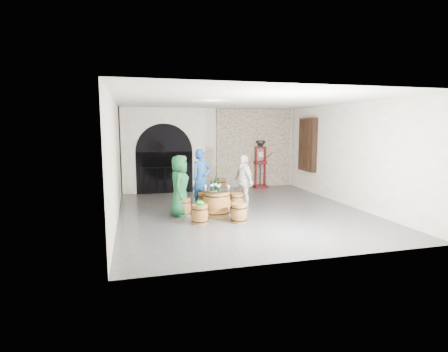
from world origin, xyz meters
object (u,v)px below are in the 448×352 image
object	(u,v)px
barrel_table	(216,202)
person_white	(243,182)
corking_press	(261,160)
barrel_stool_left	(184,207)
wine_bottle_center	(218,185)
barrel_stool_near_left	(200,214)
side_barrel	(220,186)
person_green	(180,186)
wine_bottle_right	(216,183)
barrel_stool_right	(237,202)
wine_bottle_left	(212,184)
barrel_stool_far	(205,201)
barrel_stool_near_right	(239,213)
person_blue	(201,178)

from	to	relation	value
barrel_table	person_white	world-z (taller)	person_white
barrel_table	corking_press	world-z (taller)	corking_press
barrel_stool_left	wine_bottle_center	bearing A→B (deg)	-17.39
wine_bottle_center	barrel_table	bearing A→B (deg)	118.83
barrel_stool_near_left	barrel_stool_left	bearing A→B (deg)	107.54
barrel_table	side_barrel	world-z (taller)	barrel_table
wine_bottle_center	barrel_stool_near_left	bearing A→B (deg)	-135.76
barrel_table	person_green	world-z (taller)	person_green
wine_bottle_center	wine_bottle_right	bearing A→B (deg)	94.26
barrel_stool_right	person_green	xyz separation A→B (m)	(-1.74, -0.28, 0.60)
barrel_stool_near_left	corking_press	bearing A→B (deg)	54.05
wine_bottle_left	barrel_stool_far	bearing A→B (deg)	92.41
barrel_stool_near_right	side_barrel	world-z (taller)	side_barrel
person_blue	wine_bottle_left	bearing A→B (deg)	-108.41
barrel_stool_left	person_green	world-z (taller)	person_green
barrel_stool_far	wine_bottle_left	size ratio (longest dim) A/B	1.53
barrel_stool_right	barrel_stool_near_left	xyz separation A→B (m)	(-1.36, -1.22, 0.00)
side_barrel	barrel_table	bearing A→B (deg)	-106.15
barrel_table	barrel_stool_near_right	world-z (taller)	barrel_table
barrel_table	person_green	xyz separation A→B (m)	(-0.99, 0.25, 0.47)
person_blue	side_barrel	bearing A→B (deg)	37.82
person_green	person_white	bearing A→B (deg)	-59.41
barrel_stool_right	corking_press	world-z (taller)	corking_press
barrel_stool_right	barrel_stool_far	bearing A→B (deg)	157.18
barrel_stool_left	wine_bottle_left	xyz separation A→B (m)	(0.78, -0.14, 0.64)
person_blue	corking_press	world-z (taller)	corking_press
wine_bottle_right	barrel_stool_near_left	bearing A→B (deg)	-125.27
barrel_stool_near_right	barrel_stool_near_left	bearing A→B (deg)	172.51
barrel_stool_far	side_barrel	distance (m)	2.43
person_green	wine_bottle_center	xyz separation A→B (m)	(1.02, -0.31, 0.04)
barrel_stool_right	wine_bottle_center	world-z (taller)	wine_bottle_center
barrel_table	barrel_stool_right	distance (m)	0.93
side_barrel	person_blue	bearing A→B (deg)	-119.63
barrel_table	wine_bottle_left	xyz separation A→B (m)	(-0.12, 0.08, 0.51)
barrel_stool_near_right	person_green	xyz separation A→B (m)	(-1.39, 1.07, 0.60)
barrel_table	person_green	size ratio (longest dim) A/B	0.58
barrel_stool_far	wine_bottle_right	xyz separation A→B (m)	(0.17, -0.72, 0.64)
barrel_table	wine_bottle_center	xyz separation A→B (m)	(0.04, -0.07, 0.51)
barrel_stool_left	barrel_stool_near_left	bearing A→B (deg)	-72.46
barrel_table	barrel_stool_far	xyz separation A→B (m)	(-0.15, 0.91, -0.13)
wine_bottle_left	wine_bottle_center	xyz separation A→B (m)	(0.15, -0.15, 0.00)
barrel_table	side_barrel	bearing A→B (deg)	73.85
barrel_stool_left	barrel_stool_right	xyz separation A→B (m)	(1.65, 0.31, 0.00)
barrel_stool_left	person_green	xyz separation A→B (m)	(-0.09, 0.02, 0.60)
wine_bottle_left	person_blue	bearing A→B (deg)	94.14
barrel_stool_far	wine_bottle_right	world-z (taller)	wine_bottle_right
corking_press	wine_bottle_left	bearing A→B (deg)	-131.04
barrel_stool_right	wine_bottle_right	distance (m)	1.03
barrel_stool_near_left	barrel_stool_right	bearing A→B (deg)	42.00
wine_bottle_center	barrel_stool_right	bearing A→B (deg)	39.84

